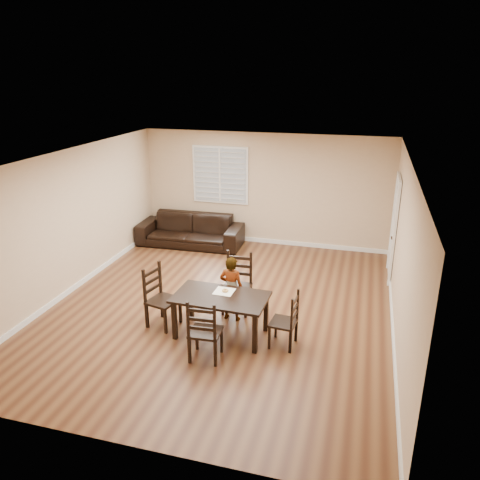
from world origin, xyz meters
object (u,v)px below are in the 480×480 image
chair_left (157,298)px  donut (225,290)px  chair_far (203,335)px  chair_right (290,323)px  sofa (190,230)px  dining_table (221,301)px  chair_near (239,283)px  child (231,289)px

chair_left → donut: 1.20m
chair_far → chair_right: (1.15, 0.75, -0.04)m
chair_far → chair_left: (-1.13, 0.86, 0.02)m
chair_right → sofa: chair_right is taller
donut → chair_right: bearing=-10.8°
dining_table → chair_near: size_ratio=1.42×
chair_right → donut: chair_right is taller
dining_table → donut: donut is taller
chair_far → chair_right: size_ratio=1.10×
chair_near → child: 0.44m
dining_table → chair_right: 1.15m
chair_left → chair_far: bearing=-114.1°
chair_right → sofa: size_ratio=0.36×
chair_left → sofa: size_ratio=0.42×
chair_right → child: bearing=-112.4°
child → donut: size_ratio=10.85×
donut → chair_far: bearing=-92.4°
dining_table → chair_left: size_ratio=1.43×
dining_table → chair_far: chair_far is taller
chair_near → chair_far: chair_near is taller
chair_near → donut: 0.83m
chair_left → donut: size_ratio=9.91×
chair_near → chair_left: 1.47m
chair_far → sofa: 4.99m
dining_table → child: (0.02, 0.54, -0.03)m
dining_table → donut: size_ratio=14.22×
chair_near → chair_left: (-1.17, -0.90, -0.01)m
chair_near → chair_far: size_ratio=1.06×
chair_left → donut: chair_left is taller
chair_far → donut: chair_far is taller
chair_right → child: (-1.11, 0.58, 0.16)m
chair_near → donut: size_ratio=10.04×
chair_far → sofa: bearing=-69.9°
chair_right → chair_left: bearing=-87.5°
chair_near → chair_left: chair_near is taller
chair_right → child: 1.27m
chair_right → sofa: (-3.12, 3.83, -0.04)m
chair_right → sofa: 4.94m
chair_right → sofa: bearing=-135.6°
chair_left → child: child is taller
chair_right → donut: size_ratio=8.60×
chair_near → chair_far: 1.76m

